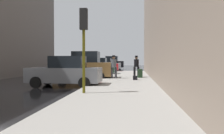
% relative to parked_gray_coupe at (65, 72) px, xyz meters
% --- Properties ---
extents(ground_plane, '(120.00, 120.00, 0.00)m').
position_rel_parked_gray_coupe_xyz_m(ground_plane, '(-2.65, -1.52, -0.85)').
color(ground_plane, black).
extents(sidewalk, '(4.00, 40.00, 0.15)m').
position_rel_parked_gray_coupe_xyz_m(sidewalk, '(3.35, -1.52, -0.77)').
color(sidewalk, gray).
rests_on(sidewalk, ground_plane).
extents(parked_gray_coupe, '(4.23, 2.11, 1.79)m').
position_rel_parked_gray_coupe_xyz_m(parked_gray_coupe, '(0.00, 0.00, 0.00)').
color(parked_gray_coupe, slate).
rests_on(parked_gray_coupe, ground_plane).
extents(parked_bronze_suv, '(4.61, 2.08, 2.25)m').
position_rel_parked_gray_coupe_xyz_m(parked_bronze_suv, '(-0.00, 5.59, 0.18)').
color(parked_bronze_suv, brown).
rests_on(parked_bronze_suv, ground_plane).
extents(parked_dark_green_sedan, '(4.22, 2.10, 1.79)m').
position_rel_parked_gray_coupe_xyz_m(parked_dark_green_sedan, '(0.00, 11.76, 0.00)').
color(parked_dark_green_sedan, '#193828').
rests_on(parked_dark_green_sedan, ground_plane).
extents(parked_red_hatchback, '(4.20, 2.07, 1.79)m').
position_rel_parked_gray_coupe_xyz_m(parked_red_hatchback, '(0.00, 17.67, 0.00)').
color(parked_red_hatchback, '#B2191E').
rests_on(parked_red_hatchback, ground_plane).
extents(parked_silver_sedan, '(4.26, 2.16, 1.79)m').
position_rel_parked_gray_coupe_xyz_m(parked_silver_sedan, '(-0.00, 24.12, 0.00)').
color(parked_silver_sedan, '#B7BABF').
rests_on(parked_silver_sedan, ground_plane).
extents(parked_black_suv, '(4.66, 2.18, 2.25)m').
position_rel_parked_gray_coupe_xyz_m(parked_black_suv, '(-0.00, 29.87, 0.18)').
color(parked_black_suv, black).
rests_on(parked_black_suv, ground_plane).
extents(fire_hydrant, '(0.42, 0.22, 0.70)m').
position_rel_parked_gray_coupe_xyz_m(fire_hydrant, '(1.80, 1.30, -0.35)').
color(fire_hydrant, red).
rests_on(fire_hydrant, sidewalk).
extents(traffic_light, '(0.32, 0.32, 3.60)m').
position_rel_parked_gray_coupe_xyz_m(traffic_light, '(1.85, -3.78, 1.91)').
color(traffic_light, '#514C0F').
rests_on(traffic_light, sidewalk).
extents(pedestrian_with_fedora, '(0.53, 0.48, 1.78)m').
position_rel_parked_gray_coupe_xyz_m(pedestrian_with_fedora, '(4.22, 6.63, 0.29)').
color(pedestrian_with_fedora, black).
rests_on(pedestrian_with_fedora, sidewalk).
extents(pedestrian_with_beanie, '(0.51, 0.42, 1.78)m').
position_rel_parked_gray_coupe_xyz_m(pedestrian_with_beanie, '(2.46, 4.81, 0.29)').
color(pedestrian_with_beanie, '#333338').
rests_on(pedestrian_with_beanie, sidewalk).
extents(rolling_suitcase, '(0.39, 0.58, 1.04)m').
position_rel_parked_gray_coupe_xyz_m(rolling_suitcase, '(4.50, 5.84, -0.36)').
color(rolling_suitcase, black).
rests_on(rolling_suitcase, sidewalk).
extents(duffel_bag, '(0.32, 0.44, 0.28)m').
position_rel_parked_gray_coupe_xyz_m(duffel_bag, '(4.09, 3.52, -0.56)').
color(duffel_bag, black).
rests_on(duffel_bag, sidewalk).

